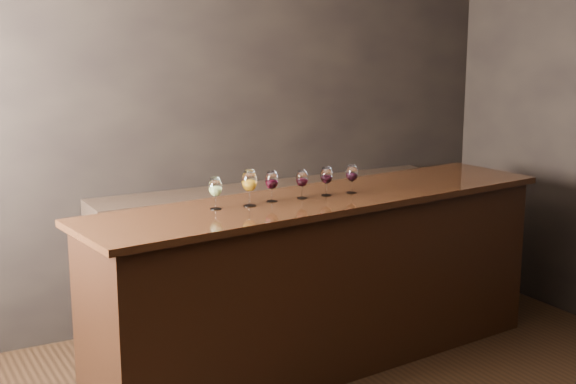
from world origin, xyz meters
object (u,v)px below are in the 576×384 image
glass_amber (249,182)px  glass_red_c (326,176)px  glass_red_a (272,181)px  bar_counter (323,284)px  glass_red_d (352,174)px  back_bar_shelf (276,250)px  glass_red_b (302,179)px  glass_white (215,188)px

glass_amber → glass_red_c: glass_amber is taller
glass_amber → glass_red_a: 0.17m
bar_counter → glass_red_c: bearing=20.2°
glass_red_d → glass_red_c: bearing=175.4°
back_bar_shelf → glass_amber: 1.36m
glass_red_a → glass_red_d: bearing=-2.3°
back_bar_shelf → glass_amber: glass_amber is taller
bar_counter → glass_red_d: bearing=-7.6°
glass_red_b → back_bar_shelf: bearing=71.8°
back_bar_shelf → glass_red_d: size_ratio=15.31×
glass_white → glass_red_a: size_ratio=1.00×
glass_red_c → bar_counter: bearing=-153.3°
glass_amber → glass_red_b: bearing=5.4°
bar_counter → glass_red_c: glass_red_c is taller
glass_red_a → glass_red_c: bearing=-1.2°
bar_counter → glass_red_a: 0.76m
back_bar_shelf → glass_red_a: (-0.50, -0.90, 0.72)m
glass_amber → glass_red_c: bearing=3.4°
glass_amber → glass_red_c: (0.53, 0.03, -0.02)m
glass_red_a → glass_red_b: glass_red_a is taller
glass_white → glass_red_d: 0.91m
bar_counter → glass_red_b: glass_red_b is taller
bar_counter → glass_red_d: 0.70m
bar_counter → glass_white: 0.99m
glass_red_a → back_bar_shelf: bearing=61.0°
bar_counter → glass_red_b: (-0.15, 0.01, 0.67)m
glass_red_b → glass_red_c: (0.17, -0.00, 0.00)m
glass_white → glass_amber: size_ratio=0.87×
glass_red_a → glass_red_c: size_ratio=1.04×
back_bar_shelf → glass_red_c: glass_red_c is taller
glass_red_b → glass_red_d: glass_red_d is taller
bar_counter → back_bar_shelf: bar_counter is taller
glass_white → glass_red_c: size_ratio=1.03×
bar_counter → glass_amber: glass_amber is taller
back_bar_shelf → glass_white: 1.45m
glass_red_d → glass_white: bearing=-180.0°
back_bar_shelf → glass_amber: size_ratio=12.86×
back_bar_shelf → glass_red_c: bearing=-98.2°
glass_red_a → glass_amber: bearing=-166.5°
glass_amber → glass_red_c: 0.53m
glass_red_a → bar_counter: bearing=-2.9°
glass_white → glass_amber: glass_amber is taller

